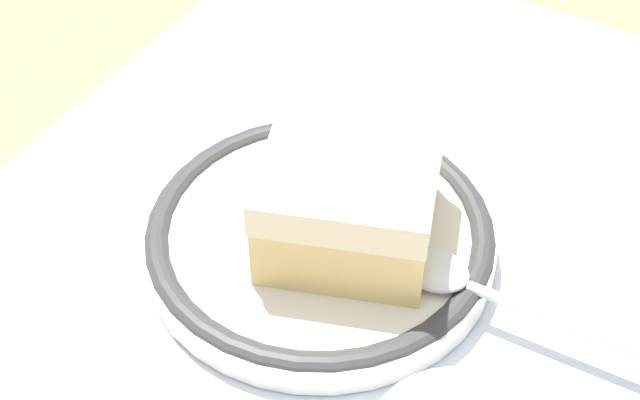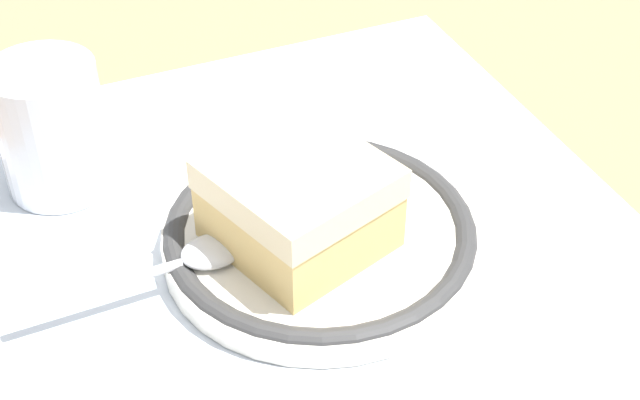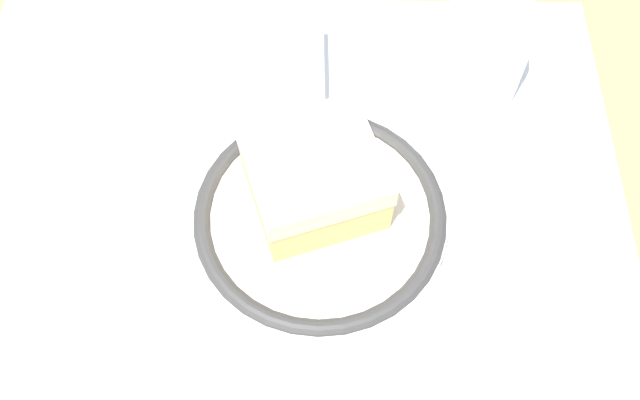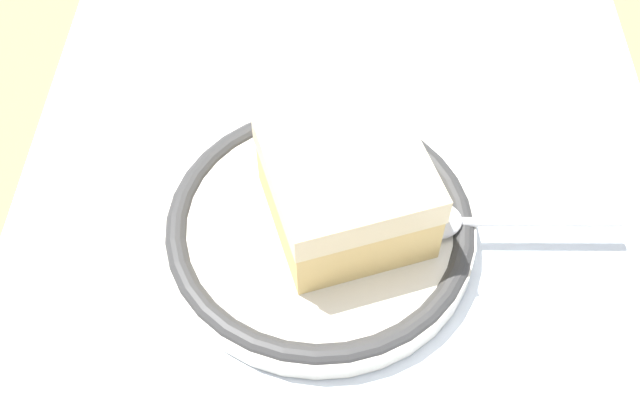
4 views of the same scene
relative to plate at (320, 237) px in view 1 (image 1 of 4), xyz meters
The scene contains 6 objects.
ground_plane 0.03m from the plate, 151.37° to the left, with size 2.40×2.40×0.00m, color #9E7551.
placemat 0.03m from the plate, 151.37° to the left, with size 0.48×0.39×0.00m, color silver.
plate is the anchor object (origin of this frame).
cake_slice 0.03m from the plate, 108.39° to the left, with size 0.10×0.10×0.05m.
spoon 0.08m from the plate, 89.86° to the left, with size 0.03×0.12×0.01m.
napkin 0.20m from the plate, 151.40° to the right, with size 0.10×0.11×0.00m, color white.
Camera 1 is at (0.31, 0.15, 0.35)m, focal length 53.95 mm.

